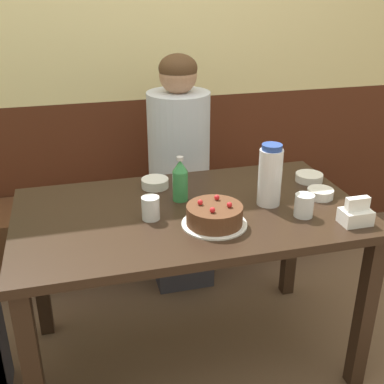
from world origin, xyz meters
The scene contains 14 objects.
ground_plane centered at (0.00, 0.00, 0.00)m, with size 12.00×12.00×0.00m, color brown.
back_wall centered at (0.00, 1.05, 1.25)m, with size 4.80×0.04×2.50m.
bench_seat centered at (0.00, 0.83, 0.21)m, with size 2.15×0.38×0.42m.
dining_table centered at (0.00, 0.00, 0.63)m, with size 1.35×0.76×0.73m.
birthday_cake centered at (0.06, -0.15, 0.77)m, with size 0.24×0.24×0.10m.
water_pitcher centered at (0.32, -0.03, 0.85)m, with size 0.09×0.09×0.25m.
soju_bottle centered at (-0.02, 0.09, 0.82)m, with size 0.06×0.06×0.19m.
napkin_holder centered at (0.56, -0.27, 0.77)m, with size 0.11×0.08×0.11m.
bowl_soup_white centered at (0.55, -0.03, 0.75)m, with size 0.11×0.11×0.04m.
bowl_rice_small centered at (0.58, 0.14, 0.75)m, with size 0.12×0.12×0.03m.
bowl_side_dish centered at (-0.09, 0.25, 0.75)m, with size 0.12×0.12×0.04m.
glass_water_tall centered at (-0.16, -0.04, 0.78)m, with size 0.07×0.07×0.09m.
glass_tumbler_short centered at (0.40, -0.16, 0.77)m, with size 0.07×0.07×0.09m.
person_pale_blue_shirt centered at (0.11, 0.64, 0.58)m, with size 0.32×0.34×1.23m.
Camera 1 is at (-0.42, -1.63, 1.56)m, focal length 45.00 mm.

